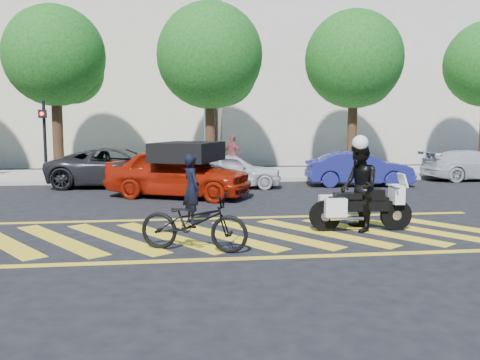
{
  "coord_description": "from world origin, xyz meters",
  "views": [
    {
      "loc": [
        -1.52,
        -10.48,
        2.36
      ],
      "look_at": [
        -0.06,
        1.07,
        1.05
      ],
      "focal_mm": 38.0,
      "sensor_mm": 36.0,
      "label": 1
    }
  ],
  "objects": [
    {
      "name": "tree_right",
      "position": [
        6.63,
        12.06,
        5.05
      ],
      "size": [
        4.4,
        4.4,
        7.41
      ],
      "color": "black",
      "rests_on": "ground"
    },
    {
      "name": "pedestrian_right",
      "position": [
        0.94,
        11.53,
        0.99
      ],
      "size": [
        1.0,
        0.96,
        1.67
      ],
      "primitive_type": "imported",
      "rotation": [
        0.0,
        0.0,
        2.41
      ],
      "color": "#934443",
      "rests_on": "sidewalk"
    },
    {
      "name": "crosswalk",
      "position": [
        -0.04,
        0.0,
        0.0
      ],
      "size": [
        12.33,
        4.0,
        0.01
      ],
      "color": "yellow",
      "rests_on": "ground"
    },
    {
      "name": "building_right",
      "position": [
        9.0,
        21.0,
        5.5
      ],
      "size": [
        16.0,
        8.0,
        11.0
      ],
      "primitive_type": "cube",
      "color": "beige",
      "rests_on": "ground"
    },
    {
      "name": "officer_bike",
      "position": [
        -1.16,
        1.4,
        0.82
      ],
      "size": [
        0.57,
        0.7,
        1.64
      ],
      "primitive_type": "imported",
      "rotation": [
        0.0,
        0.0,
        1.91
      ],
      "color": "black",
      "rests_on": "ground"
    },
    {
      "name": "parked_right",
      "position": [
        5.3,
        7.8,
        0.65
      ],
      "size": [
        4.07,
        1.85,
        1.29
      ],
      "primitive_type": "imported",
      "rotation": [
        0.0,
        0.0,
        1.45
      ],
      "color": "navy",
      "rests_on": "ground"
    },
    {
      "name": "parked_far_right",
      "position": [
        10.7,
        9.05,
        0.62
      ],
      "size": [
        4.29,
        1.8,
        1.24
      ],
      "primitive_type": "imported",
      "rotation": [
        0.0,
        0.0,
        1.59
      ],
      "color": "#B0B3B8",
      "rests_on": "ground"
    },
    {
      "name": "police_motorcycle",
      "position": [
        2.46,
        0.1,
        0.55
      ],
      "size": [
        2.28,
        0.74,
        1.01
      ],
      "rotation": [
        0.0,
        0.0,
        -0.04
      ],
      "color": "black",
      "rests_on": "ground"
    },
    {
      "name": "tree_center",
      "position": [
        0.13,
        12.06,
        5.1
      ],
      "size": [
        4.6,
        4.6,
        7.56
      ],
      "color": "black",
      "rests_on": "ground"
    },
    {
      "name": "bicycle",
      "position": [
        -1.21,
        -1.22,
        0.54
      ],
      "size": [
        2.18,
        1.39,
        1.08
      ],
      "primitive_type": "imported",
      "rotation": [
        0.0,
        0.0,
        1.22
      ],
      "color": "black",
      "rests_on": "ground"
    },
    {
      "name": "red_convertible",
      "position": [
        -1.45,
        5.67,
        0.79
      ],
      "size": [
        4.99,
        3.57,
        1.58
      ],
      "primitive_type": "imported",
      "rotation": [
        0.0,
        0.0,
        1.16
      ],
      "color": "#931706",
      "rests_on": "ground"
    },
    {
      "name": "tree_left",
      "position": [
        -6.37,
        12.06,
        4.99
      ],
      "size": [
        4.2,
        4.2,
        7.26
      ],
      "color": "black",
      "rests_on": "ground"
    },
    {
      "name": "signal_pole",
      "position": [
        -6.5,
        9.74,
        1.92
      ],
      "size": [
        0.28,
        0.43,
        3.2
      ],
      "color": "black",
      "rests_on": "ground"
    },
    {
      "name": "parked_mid_left",
      "position": [
        -3.56,
        8.68,
        0.72
      ],
      "size": [
        5.45,
        2.99,
        1.45
      ],
      "primitive_type": "imported",
      "rotation": [
        0.0,
        0.0,
        1.45
      ],
      "color": "black",
      "rests_on": "ground"
    },
    {
      "name": "sidewalk",
      "position": [
        0.0,
        12.0,
        0.07
      ],
      "size": [
        60.0,
        5.0,
        0.15
      ],
      "primitive_type": "cube",
      "color": "#9E998E",
      "rests_on": "ground"
    },
    {
      "name": "parked_mid_right",
      "position": [
        0.41,
        7.8,
        0.64
      ],
      "size": [
        3.84,
        1.73,
        1.28
      ],
      "primitive_type": "imported",
      "rotation": [
        0.0,
        0.0,
        1.51
      ],
      "color": "silver",
      "rests_on": "ground"
    },
    {
      "name": "officer_moto",
      "position": [
        2.44,
        0.1,
        0.97
      ],
      "size": [
        0.77,
        0.97,
        1.94
      ],
      "primitive_type": "imported",
      "rotation": [
        0.0,
        0.0,
        -1.61
      ],
      "color": "black",
      "rests_on": "ground"
    },
    {
      "name": "ground",
      "position": [
        0.0,
        0.0,
        0.0
      ],
      "size": [
        90.0,
        90.0,
        0.0
      ],
      "primitive_type": "plane",
      "color": "black",
      "rests_on": "ground"
    },
    {
      "name": "building_left",
      "position": [
        -8.0,
        21.0,
        5.0
      ],
      "size": [
        16.0,
        8.0,
        10.0
      ],
      "primitive_type": "cube",
      "color": "beige",
      "rests_on": "ground"
    }
  ]
}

